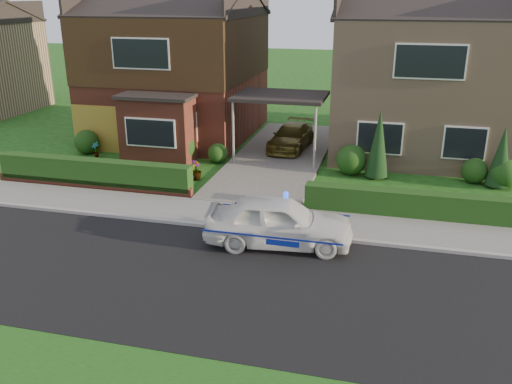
% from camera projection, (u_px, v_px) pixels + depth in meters
% --- Properties ---
extents(ground, '(120.00, 120.00, 0.00)m').
position_uv_depth(ground, '(191.00, 277.00, 13.71)').
color(ground, '#154412').
rests_on(ground, ground).
extents(road, '(60.00, 6.00, 0.02)m').
position_uv_depth(road, '(191.00, 277.00, 13.71)').
color(road, black).
rests_on(road, ground).
extents(kerb, '(60.00, 0.16, 0.12)m').
position_uv_depth(kerb, '(226.00, 228.00, 16.47)').
color(kerb, '#9E9993').
rests_on(kerb, ground).
extents(sidewalk, '(60.00, 2.00, 0.10)m').
position_uv_depth(sidewalk, '(236.00, 215.00, 17.43)').
color(sidewalk, slate).
rests_on(sidewalk, ground).
extents(driveway, '(3.80, 12.00, 0.12)m').
position_uv_depth(driveway, '(280.00, 156.00, 23.70)').
color(driveway, '#666059').
rests_on(driveway, ground).
extents(house_left, '(7.50, 9.53, 7.25)m').
position_uv_depth(house_left, '(177.00, 58.00, 26.38)').
color(house_left, brown).
rests_on(house_left, ground).
extents(house_right, '(7.50, 8.06, 7.25)m').
position_uv_depth(house_right, '(424.00, 68.00, 23.85)').
color(house_right, tan).
rests_on(house_right, ground).
extents(carport_link, '(3.80, 3.00, 2.77)m').
position_uv_depth(carport_link, '(281.00, 97.00, 22.77)').
color(carport_link, black).
rests_on(carport_link, ground).
extents(garage_door, '(2.20, 0.10, 2.10)m').
position_uv_depth(garage_door, '(96.00, 129.00, 24.31)').
color(garage_door, olive).
rests_on(garage_door, ground).
extents(dwarf_wall, '(7.70, 0.25, 0.36)m').
position_uv_depth(dwarf_wall, '(93.00, 185.00, 19.81)').
color(dwarf_wall, brown).
rests_on(dwarf_wall, ground).
extents(hedge_left, '(7.50, 0.55, 0.90)m').
position_uv_depth(hedge_left, '(96.00, 188.00, 20.01)').
color(hedge_left, '#123611').
rests_on(hedge_left, ground).
extents(hedge_right, '(7.50, 0.55, 0.80)m').
position_uv_depth(hedge_right, '(422.00, 219.00, 17.25)').
color(hedge_right, '#123611').
rests_on(hedge_right, ground).
extents(shrub_left_far, '(1.08, 1.08, 1.08)m').
position_uv_depth(shrub_left_far, '(87.00, 142.00, 24.13)').
color(shrub_left_far, '#123611').
rests_on(shrub_left_far, ground).
extents(shrub_left_mid, '(1.32, 1.32, 1.32)m').
position_uv_depth(shrub_left_mid, '(179.00, 147.00, 22.87)').
color(shrub_left_mid, '#123611').
rests_on(shrub_left_mid, ground).
extents(shrub_left_near, '(0.84, 0.84, 0.84)m').
position_uv_depth(shrub_left_near, '(218.00, 153.00, 22.86)').
color(shrub_left_near, '#123611').
rests_on(shrub_left_near, ground).
extents(shrub_right_near, '(1.20, 1.20, 1.20)m').
position_uv_depth(shrub_right_near, '(351.00, 160.00, 21.32)').
color(shrub_right_near, '#123611').
rests_on(shrub_right_near, ground).
extents(shrub_right_mid, '(0.96, 0.96, 0.96)m').
position_uv_depth(shrub_right_mid, '(474.00, 171.00, 20.40)').
color(shrub_right_mid, '#123611').
rests_on(shrub_right_mid, ground).
extents(shrub_right_far, '(1.08, 1.08, 1.08)m').
position_uv_depth(shrub_right_far, '(504.00, 174.00, 19.88)').
color(shrub_right_far, '#123611').
rests_on(shrub_right_far, ground).
extents(conifer_a, '(0.90, 0.90, 2.60)m').
position_uv_depth(conifer_a, '(378.00, 146.00, 20.67)').
color(conifer_a, black).
rests_on(conifer_a, ground).
extents(conifer_b, '(0.90, 0.90, 2.20)m').
position_uv_depth(conifer_b, '(501.00, 159.00, 19.73)').
color(conifer_b, black).
rests_on(conifer_b, ground).
extents(police_car, '(3.84, 4.33, 1.59)m').
position_uv_depth(police_car, '(279.00, 222.00, 15.25)').
color(police_car, silver).
rests_on(police_car, ground).
extents(driveway_car, '(1.82, 3.83, 1.08)m').
position_uv_depth(driveway_car, '(291.00, 137.00, 24.52)').
color(driveway_car, brown).
rests_on(driveway_car, driveway).
extents(potted_plant_a, '(0.44, 0.37, 0.71)m').
position_uv_depth(potted_plant_a, '(96.00, 150.00, 23.53)').
color(potted_plant_a, gray).
rests_on(potted_plant_a, ground).
extents(potted_plant_b, '(0.56, 0.53, 0.79)m').
position_uv_depth(potted_plant_b, '(191.00, 175.00, 20.20)').
color(potted_plant_b, gray).
rests_on(potted_plant_b, ground).
extents(potted_plant_c, '(0.43, 0.43, 0.77)m').
position_uv_depth(potted_plant_c, '(196.00, 170.00, 20.74)').
color(potted_plant_c, gray).
rests_on(potted_plant_c, ground).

